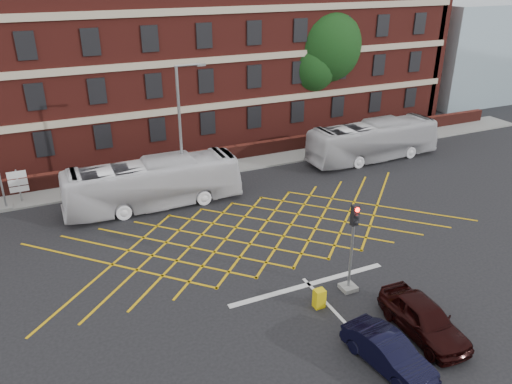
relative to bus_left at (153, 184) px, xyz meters
name	(u,v)px	position (x,y,z in m)	size (l,w,h in m)	color
ground	(275,249)	(4.44, -7.66, -1.48)	(120.00, 120.00, 0.00)	black
victorian_building	(160,40)	(4.69, 14.34, 6.35)	(51.00, 12.17, 20.40)	#5C1D17
boundary_wall	(196,159)	(4.44, 5.34, -0.93)	(56.00, 0.50, 1.10)	#4A1913
far_pavement	(201,170)	(4.44, 4.34, -1.42)	(60.00, 3.00, 0.12)	slate
glass_block	(470,51)	(38.44, 13.34, 3.52)	(14.00, 10.00, 10.00)	#99B2BF
box_junction_hatching	(259,232)	(4.44, -5.66, -1.47)	(11.50, 0.12, 0.02)	#CC990C
stop_line	(309,284)	(4.44, -11.16, -1.47)	(8.00, 0.30, 0.02)	silver
centre_line	(401,381)	(4.44, -17.66, -1.47)	(0.15, 14.00, 0.02)	silver
bus_left	(153,184)	(0.00, 0.00, 0.00)	(2.49, 10.64, 2.96)	silver
bus_right	(373,141)	(17.01, 1.13, -0.01)	(2.47, 10.55, 2.94)	silver
car_navy	(388,352)	(4.48, -16.81, -0.86)	(1.32, 3.79, 1.25)	black
car_maroon	(424,318)	(6.89, -15.92, -0.75)	(1.72, 4.28, 1.46)	black
deciduous_tree	(320,51)	(17.65, 10.33, 5.25)	(7.32, 6.92, 10.69)	black
traffic_light_near	(351,256)	(5.88, -12.22, 0.28)	(0.70, 0.70, 4.27)	slate
traffic_light_far	(1,183)	(-8.31, 3.21, 0.28)	(0.70, 0.70, 4.27)	slate
street_lamp	(183,156)	(2.07, 0.40, 1.33)	(2.25, 1.00, 8.31)	slate
direction_signs	(18,183)	(-7.43, 3.80, -0.10)	(1.10, 0.16, 2.20)	gray
utility_cabinet	(319,298)	(4.00, -12.77, -1.05)	(0.47, 0.39, 0.87)	gold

